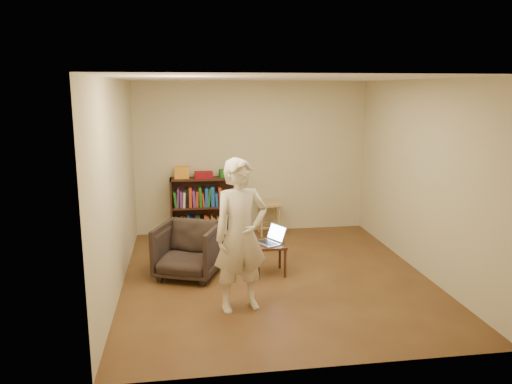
{
  "coord_description": "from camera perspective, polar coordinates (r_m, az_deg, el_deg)",
  "views": [
    {
      "loc": [
        -1.19,
        -6.22,
        2.48
      ],
      "look_at": [
        -0.21,
        0.35,
        1.1
      ],
      "focal_mm": 35.0,
      "sensor_mm": 36.0,
      "label": 1
    }
  ],
  "objects": [
    {
      "name": "bookshelf",
      "position": [
        8.57,
        -5.69,
        -2.05
      ],
      "size": [
        1.2,
        0.3,
        1.0
      ],
      "color": "black",
      "rests_on": "floor"
    },
    {
      "name": "wall_right",
      "position": [
        7.09,
        18.43,
        1.59
      ],
      "size": [
        0.0,
        4.5,
        4.5
      ],
      "primitive_type": "plane",
      "rotation": [
        1.57,
        0.0,
        -1.57
      ],
      "color": "#C5BB95",
      "rests_on": "floor"
    },
    {
      "name": "side_table",
      "position": [
        6.79,
        1.56,
        -6.51
      ],
      "size": [
        0.41,
        0.41,
        0.42
      ],
      "color": "black",
      "rests_on": "floor"
    },
    {
      "name": "wall_left",
      "position": [
        6.38,
        -15.62,
        0.68
      ],
      "size": [
        0.0,
        4.5,
        4.5
      ],
      "primitive_type": "plane",
      "rotation": [
        1.57,
        0.0,
        1.57
      ],
      "color": "#C5BB95",
      "rests_on": "floor"
    },
    {
      "name": "floor",
      "position": [
        6.8,
        2.23,
        -9.62
      ],
      "size": [
        4.5,
        4.5,
        0.0
      ],
      "primitive_type": "plane",
      "color": "#4E2C19",
      "rests_on": "ground"
    },
    {
      "name": "person",
      "position": [
        5.58,
        -1.76,
        -5.0
      ],
      "size": [
        0.72,
        0.57,
        1.74
      ],
      "primitive_type": "imported",
      "rotation": [
        0.0,
        0.0,
        0.27
      ],
      "color": "beige",
      "rests_on": "floor"
    },
    {
      "name": "ceiling",
      "position": [
        6.33,
        2.42,
        12.86
      ],
      "size": [
        4.5,
        4.5,
        0.0
      ],
      "primitive_type": "plane",
      "color": "white",
      "rests_on": "wall_back"
    },
    {
      "name": "box_white",
      "position": [
        8.48,
        -2.83,
        1.98
      ],
      "size": [
        0.11,
        0.11,
        0.07
      ],
      "primitive_type": "cube",
      "rotation": [
        0.0,
        0.0,
        -0.24
      ],
      "color": "silver",
      "rests_on": "bookshelf"
    },
    {
      "name": "laptop",
      "position": [
        6.79,
        1.75,
        -5.38
      ],
      "size": [
        0.45,
        0.45,
        0.24
      ],
      "rotation": [
        0.0,
        0.0,
        -1.07
      ],
      "color": "#A7A8AC",
      "rests_on": "side_table"
    },
    {
      "name": "armchair",
      "position": [
        6.75,
        -7.75,
        -6.62
      ],
      "size": [
        1.01,
        1.02,
        0.72
      ],
      "primitive_type": "imported",
      "rotation": [
        0.0,
        0.0,
        -0.37
      ],
      "color": "black",
      "rests_on": "floor"
    },
    {
      "name": "box_green",
      "position": [
        8.47,
        -3.75,
        2.15
      ],
      "size": [
        0.15,
        0.15,
        0.13
      ],
      "primitive_type": "cube",
      "rotation": [
        0.0,
        0.0,
        0.14
      ],
      "color": "#20691C",
      "rests_on": "bookshelf"
    },
    {
      "name": "wall_back",
      "position": [
        8.63,
        -0.47,
        3.93
      ],
      "size": [
        4.0,
        0.0,
        4.0
      ],
      "primitive_type": "plane",
      "rotation": [
        1.57,
        0.0,
        0.0
      ],
      "color": "#C5BB95",
      "rests_on": "floor"
    },
    {
      "name": "box_yellow",
      "position": [
        8.44,
        -8.48,
        2.24
      ],
      "size": [
        0.24,
        0.18,
        0.2
      ],
      "primitive_type": "cube",
      "rotation": [
        0.0,
        0.0,
        -0.01
      ],
      "color": "orange",
      "rests_on": "bookshelf"
    },
    {
      "name": "stool",
      "position": [
        8.57,
        1.5,
        -1.92
      ],
      "size": [
        0.38,
        0.38,
        0.56
      ],
      "color": "#A68050",
      "rests_on": "floor"
    },
    {
      "name": "red_cloth",
      "position": [
        8.42,
        -6.02,
        1.95
      ],
      "size": [
        0.31,
        0.23,
        0.1
      ],
      "primitive_type": "cube",
      "rotation": [
        0.0,
        0.0,
        0.01
      ],
      "color": "maroon",
      "rests_on": "bookshelf"
    }
  ]
}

